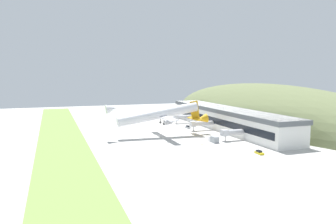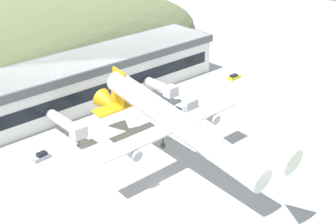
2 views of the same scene
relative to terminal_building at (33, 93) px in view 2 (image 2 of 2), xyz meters
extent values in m
plane|color=#B7B5AF|center=(4.07, -45.97, -6.98)|extent=(348.91, 348.91, 0.00)
cube|color=white|center=(0.00, 0.02, -0.82)|extent=(115.20, 16.39, 12.32)
cube|color=#565B60|center=(0.00, 0.02, 4.23)|extent=(116.40, 17.59, 2.22)
cube|color=black|center=(0.00, -8.23, -1.44)|extent=(110.60, 0.16, 3.45)
cylinder|color=silver|center=(-0.05, -14.52, -2.98)|extent=(2.60, 12.68, 2.60)
cube|color=silver|center=(-0.05, -20.86, -2.98)|extent=(3.38, 2.86, 2.86)
cylinder|color=slate|center=(-0.05, -20.36, -4.98)|extent=(0.36, 0.36, 4.00)
cylinder|color=silver|center=(31.21, -13.25, -2.98)|extent=(2.60, 10.13, 2.60)
cube|color=silver|center=(31.21, -18.31, -2.98)|extent=(3.38, 2.86, 2.86)
cylinder|color=slate|center=(31.21, -17.81, -4.98)|extent=(0.36, 0.36, 4.00)
cylinder|color=silver|center=(9.43, -44.32, 4.56)|extent=(4.95, 42.73, 11.26)
cone|color=silver|center=(9.43, -68.01, 8.14)|extent=(4.85, 6.11, 5.62)
cone|color=orange|center=(9.43, -20.14, 0.90)|extent=(4.85, 7.09, 5.76)
cube|color=orange|center=(9.43, -24.06, 6.08)|extent=(0.50, 5.78, 9.75)
cube|color=orange|center=(9.43, -23.82, 1.45)|extent=(12.88, 3.48, 0.88)
cube|color=silver|center=(9.43, -42.22, 3.37)|extent=(37.00, 3.63, 0.98)
cylinder|color=#9E9EA3|center=(-1.67, -42.75, 1.90)|extent=(2.30, 3.90, 2.81)
cylinder|color=#9E9EA3|center=(20.53, -42.75, 1.90)|extent=(2.30, 3.90, 2.81)
cylinder|color=#2D2D2D|center=(6.70, -42.22, 0.91)|extent=(0.28, 0.28, 2.20)
cylinder|color=#2D2D2D|center=(6.70, -42.22, -0.19)|extent=(0.45, 1.10, 1.10)
cylinder|color=#2D2D2D|center=(12.15, -42.22, 0.91)|extent=(0.28, 0.28, 2.20)
cylinder|color=#2D2D2D|center=(12.15, -42.22, -0.19)|extent=(0.45, 1.10, 1.10)
cylinder|color=#2D2D2D|center=(9.43, -59.01, 3.56)|extent=(0.22, 0.22, 1.98)
cylinder|color=#2D2D2D|center=(9.43, -59.01, 2.57)|extent=(0.30, 0.82, 0.82)
cube|color=gold|center=(58.60, -18.04, -6.57)|extent=(4.46, 1.91, 0.81)
cube|color=black|center=(58.38, -18.03, -5.84)|extent=(2.47, 1.58, 0.66)
cube|color=#999EA3|center=(-9.40, -19.83, -6.51)|extent=(4.11, 1.93, 0.93)
cube|color=black|center=(-9.20, -19.81, -5.67)|extent=(2.30, 1.54, 0.76)
cube|color=silver|center=(29.54, -24.31, -5.77)|extent=(2.06, 2.53, 2.42)
cube|color=black|center=(28.51, -24.34, -5.33)|extent=(0.13, 2.11, 1.07)
cube|color=#999EA3|center=(32.66, -24.23, -5.54)|extent=(4.30, 2.59, 2.87)
cube|color=orange|center=(34.73, -31.74, -6.96)|extent=(0.52, 0.52, 0.03)
cone|color=orange|center=(34.73, -31.74, -6.67)|extent=(0.40, 0.40, 0.55)
camera|label=1|loc=(166.30, -95.46, 24.42)|focal=35.00mm
camera|label=2|loc=(-48.64, -103.79, 48.17)|focal=50.00mm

